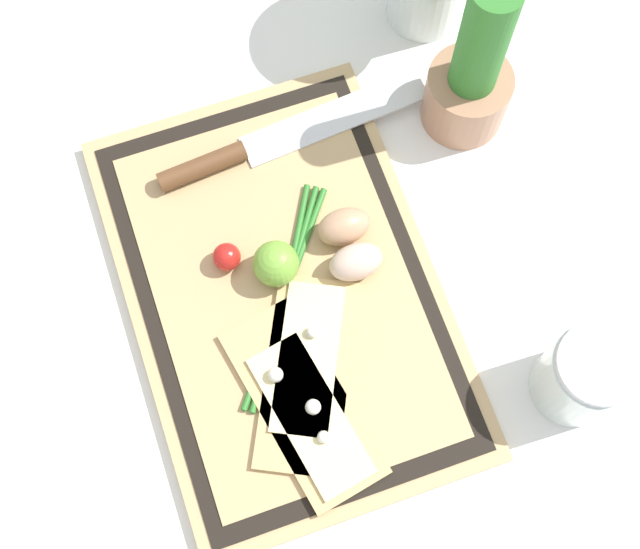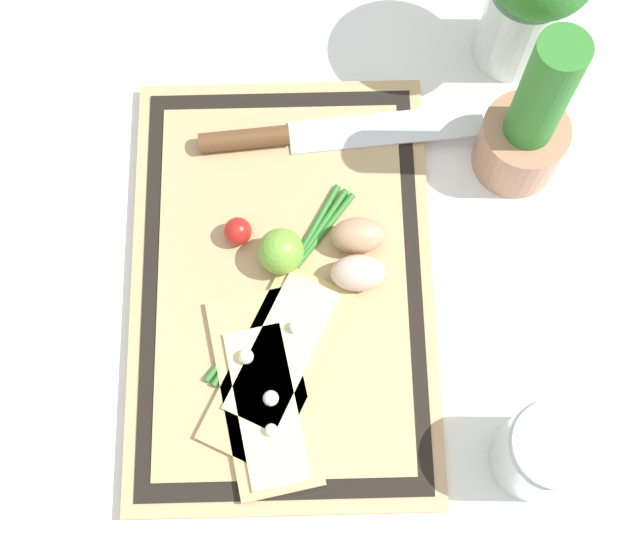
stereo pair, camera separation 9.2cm
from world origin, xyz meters
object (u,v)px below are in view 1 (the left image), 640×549
Objects in this scene: pizza_slice_far at (308,370)px; sauce_jar at (582,377)px; egg_brown at (344,227)px; knife at (250,149)px; lime at (276,263)px; egg_pink at (356,262)px; herb_pot at (472,77)px; pizza_slice_near at (304,405)px; cherry_tomato_red at (227,257)px.

sauce_jar is at bearing 68.15° from pizza_slice_far.
pizza_slice_far is at bearing -33.07° from egg_brown.
sauce_jar is at bearing 32.97° from knife.
egg_pink is at bearing 73.53° from lime.
pizza_slice_far is 0.96× the size of herb_pot.
pizza_slice_near is 0.16m from egg_pink.
herb_pot is at bearing 177.64° from sauce_jar.
sauce_jar is at bearing 49.13° from lime.
pizza_slice_far is 0.27m from sauce_jar.
lime is 0.29m from herb_pot.
egg_pink reaches higher than pizza_slice_far.
pizza_slice_near is 0.39m from herb_pot.
lime is at bearing -6.24° from knife.
knife is at bearing -159.13° from egg_pink.
herb_pot is at bearing 131.07° from pizza_slice_far.
lime is at bearing 172.24° from pizza_slice_near.
pizza_slice_far is 0.69× the size of knife.
lime reaches higher than cherry_tomato_red.
herb_pot is at bearing 106.50° from cherry_tomato_red.
pizza_slice_far is 3.82× the size of egg_pink.
knife is 0.15m from lime.
pizza_slice_far reaches higher than knife.
egg_pink is at bearing -138.59° from sauce_jar.
herb_pot reaches higher than egg_pink.
pizza_slice_near is 3.82× the size of egg_brown.
pizza_slice_near is 0.19m from egg_brown.
egg_brown reaches higher than pizza_slice_near.
cherry_tomato_red reaches higher than knife.
lime is at bearing -130.87° from sauce_jar.
egg_brown is (-0.13, 0.09, 0.01)m from pizza_slice_far.
egg_brown is 1.18× the size of lime.
knife is at bearing -152.71° from egg_brown.
cherry_tomato_red is at bearing -171.31° from pizza_slice_near.
herb_pot is (-0.09, 0.31, 0.05)m from cherry_tomato_red.
egg_brown is 0.29m from sauce_jar.
pizza_slice_near is 2.02× the size of sauce_jar.
egg_brown and egg_pink have the same top height.
egg_brown is at bearing 146.93° from pizza_slice_far.
pizza_slice_far is at bearing 155.06° from pizza_slice_near.
pizza_slice_near reaches higher than knife.
sauce_jar is (0.21, 0.25, 0.01)m from lime.
egg_pink reaches higher than knife.
knife is (-0.26, 0.02, 0.00)m from pizza_slice_far.
lime is at bearing 177.68° from pizza_slice_far.
egg_brown reaches higher than knife.
egg_brown is (0.13, 0.06, 0.01)m from knife.
cherry_tomato_red is 0.32m from herb_pot.
pizza_slice_near is 0.96× the size of herb_pot.
herb_pot reaches higher than pizza_slice_near.
pizza_slice_far is 4.51× the size of lime.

